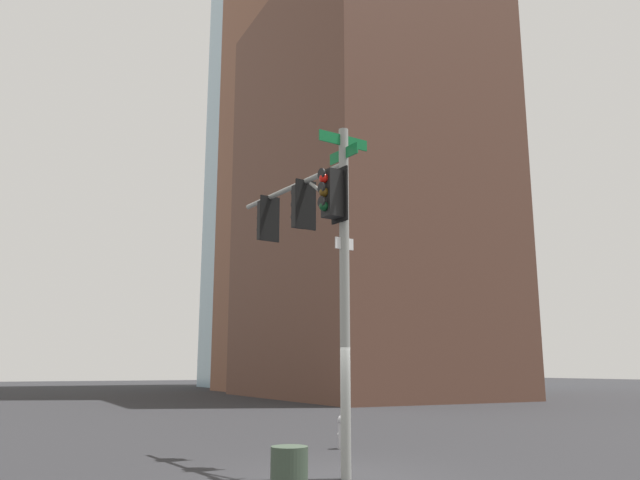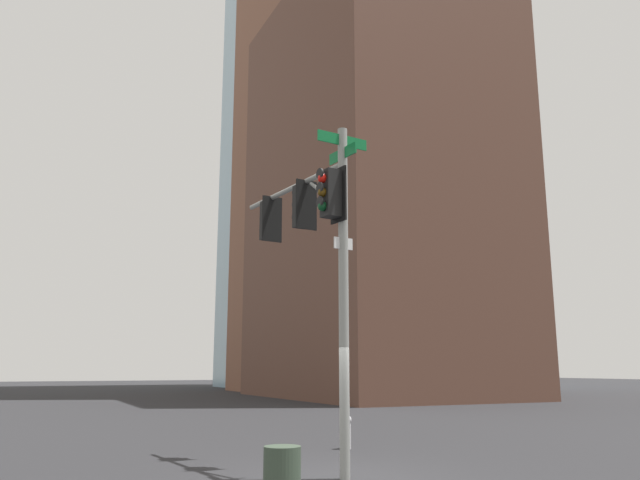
{
  "view_description": "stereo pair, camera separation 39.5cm",
  "coord_description": "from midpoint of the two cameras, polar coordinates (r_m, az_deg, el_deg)",
  "views": [
    {
      "loc": [
        -11.45,
        6.24,
        2.1
      ],
      "look_at": [
        0.59,
        0.17,
        4.84
      ],
      "focal_mm": 35.31,
      "sensor_mm": 36.0,
      "label": 1
    },
    {
      "loc": [
        -11.63,
        5.88,
        2.1
      ],
      "look_at": [
        0.59,
        0.17,
        4.84
      ],
      "focal_mm": 35.31,
      "sensor_mm": 36.0,
      "label": 2
    }
  ],
  "objects": [
    {
      "name": "ground_plane",
      "position": [
        13.2,
        2.79,
        -20.65
      ],
      "size": [
        200.0,
        200.0,
        0.0
      ],
      "primitive_type": "plane",
      "color": "#262628"
    },
    {
      "name": "signal_pole_assembly",
      "position": [
        13.96,
        0.11,
        0.81
      ],
      "size": [
        4.83,
        1.29,
        7.11
      ],
      "rotation": [
        0.0,
        0.0,
        0.13
      ],
      "color": "gray",
      "rests_on": "ground_plane"
    },
    {
      "name": "fire_hydrant",
      "position": [
        17.41,
        3.12,
        -16.86
      ],
      "size": [
        0.34,
        0.26,
        0.87
      ],
      "color": "#B2B2B7",
      "rests_on": "ground_plane"
    },
    {
      "name": "litter_bin",
      "position": [
        9.96,
        -2.26,
        -20.89
      ],
      "size": [
        0.56,
        0.56,
        0.95
      ],
      "primitive_type": "cylinder",
      "color": "#384738",
      "rests_on": "ground_plane"
    },
    {
      "name": "building_brick_nearside",
      "position": [
        63.2,
        3.69,
        13.61
      ],
      "size": [
        19.3,
        19.31,
        57.81
      ],
      "primitive_type": "cube",
      "color": "brown",
      "rests_on": "ground_plane"
    },
    {
      "name": "building_brick_midblock",
      "position": [
        49.09,
        5.32,
        4.53
      ],
      "size": [
        20.36,
        14.51,
        31.26
      ],
      "primitive_type": "cube",
      "color": "brown",
      "rests_on": "ground_plane"
    },
    {
      "name": "building_glass_tower",
      "position": [
        78.17,
        3.73,
        17.21
      ],
      "size": [
        24.68,
        26.04,
        79.27
      ],
      "primitive_type": "cube",
      "color": "#8CB2C6",
      "rests_on": "ground_plane"
    }
  ]
}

